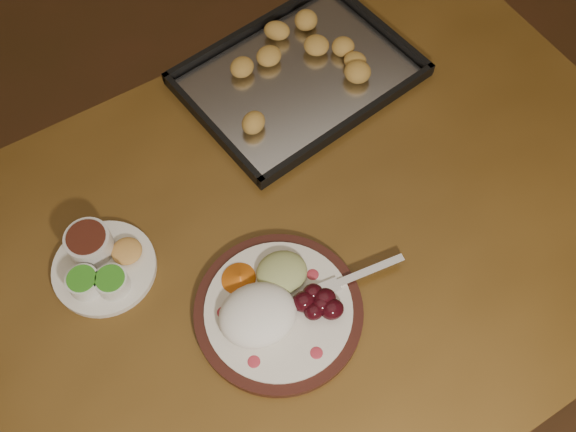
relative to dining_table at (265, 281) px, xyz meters
name	(u,v)px	position (x,y,z in m)	size (l,w,h in m)	color
ground	(271,272)	(0.09, 0.29, -0.65)	(4.00, 4.00, 0.00)	brown
dining_table	(265,281)	(0.00, 0.00, 0.00)	(1.65, 1.19, 0.75)	brown
dinner_plate	(275,307)	(-0.01, -0.10, 0.12)	(0.36, 0.27, 0.06)	black
condiment_saucer	(100,263)	(-0.26, 0.07, 0.12)	(0.17, 0.17, 0.06)	white
baking_tray	(299,75)	(0.19, 0.35, 0.11)	(0.51, 0.44, 0.04)	black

